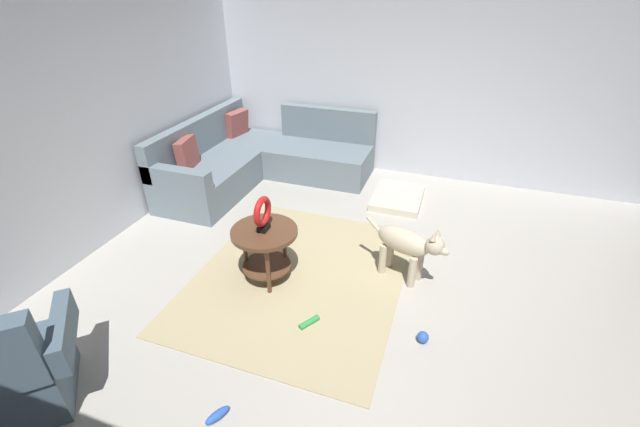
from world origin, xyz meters
The scene contains 13 objects.
ground_plane centered at (0.00, 0.00, -0.05)m, with size 6.00×6.00×0.10m, color #B7B2A8.
wall_back centered at (0.00, 2.94, 1.35)m, with size 6.00×0.12×2.70m, color silver.
wall_right centered at (2.94, 0.00, 1.35)m, with size 0.12×6.00×2.70m, color silver.
area_rug centered at (0.15, 0.70, 0.01)m, with size 2.30×1.90×0.01m, color tan.
sectional_couch centered at (1.99, 2.02, 0.29)m, with size 2.20×2.25×0.88m.
armchair centered at (-1.73, 1.92, 0.32)m, with size 0.98×0.99×0.88m.
side_table centered at (0.03, 0.98, 0.42)m, with size 0.60×0.60×0.54m.
torus_sculpture centered at (0.03, 0.98, 0.71)m, with size 0.28×0.08×0.33m.
dog_bed_mat centered at (1.98, 0.08, 0.04)m, with size 0.80×0.60×0.09m, color beige.
dog centered at (0.46, -0.24, 0.38)m, with size 0.38×0.81×0.63m.
dog_toy_ball centered at (-0.29, -0.51, 0.05)m, with size 0.09×0.09×0.09m, color blue.
dog_toy_rope centered at (-0.41, 0.40, 0.03)m, with size 0.05×0.05×0.19m, color green.
dog_toy_bone centered at (-1.38, 0.67, 0.03)m, with size 0.18×0.06×0.06m, color blue.
Camera 1 is at (-2.70, -0.49, 2.49)m, focal length 22.94 mm.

